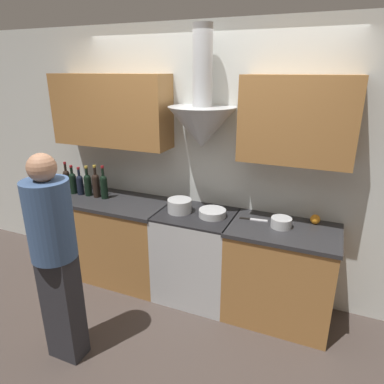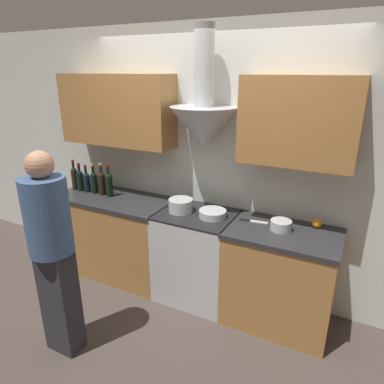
# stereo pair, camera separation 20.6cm
# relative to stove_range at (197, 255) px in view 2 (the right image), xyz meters

# --- Properties ---
(ground_plane) EXTENTS (12.00, 12.00, 0.00)m
(ground_plane) POSITION_rel_stove_range_xyz_m (0.00, -0.33, -0.45)
(ground_plane) COLOR #423833
(wall_back) EXTENTS (8.40, 0.61, 2.60)m
(wall_back) POSITION_rel_stove_range_xyz_m (-0.06, 0.27, 1.01)
(wall_back) COLOR silver
(wall_back) RESTS_ON ground_plane
(counter_left) EXTENTS (1.28, 0.62, 0.90)m
(counter_left) POSITION_rel_stove_range_xyz_m (-0.99, -0.00, -0.00)
(counter_left) COLOR #9E6B38
(counter_left) RESTS_ON ground_plane
(counter_right) EXTENTS (0.94, 0.62, 0.90)m
(counter_right) POSITION_rel_stove_range_xyz_m (0.82, -0.00, -0.00)
(counter_right) COLOR #9E6B38
(counter_right) RESTS_ON ground_plane
(stove_range) EXTENTS (0.72, 0.60, 0.90)m
(stove_range) POSITION_rel_stove_range_xyz_m (0.00, 0.00, 0.00)
(stove_range) COLOR #B7BABC
(stove_range) RESTS_ON ground_plane
(wine_bottle_0) EXTENTS (0.07, 0.07, 0.34)m
(wine_bottle_0) POSITION_rel_stove_range_xyz_m (-1.54, 0.00, 0.59)
(wine_bottle_0) COLOR black
(wine_bottle_0) RESTS_ON counter_left
(wine_bottle_1) EXTENTS (0.08, 0.08, 0.32)m
(wine_bottle_1) POSITION_rel_stove_range_xyz_m (-1.45, -0.00, 0.58)
(wine_bottle_1) COLOR black
(wine_bottle_1) RESTS_ON counter_left
(wine_bottle_2) EXTENTS (0.07, 0.07, 0.31)m
(wine_bottle_2) POSITION_rel_stove_range_xyz_m (-1.36, 0.00, 0.57)
(wine_bottle_2) COLOR black
(wine_bottle_2) RESTS_ON counter_left
(wine_bottle_3) EXTENTS (0.08, 0.08, 0.33)m
(wine_bottle_3) POSITION_rel_stove_range_xyz_m (-1.26, 0.01, 0.58)
(wine_bottle_3) COLOR black
(wine_bottle_3) RESTS_ON counter_left
(wine_bottle_4) EXTENTS (0.08, 0.08, 0.35)m
(wine_bottle_4) POSITION_rel_stove_range_xyz_m (-1.15, 0.01, 0.59)
(wine_bottle_4) COLOR black
(wine_bottle_4) RESTS_ON counter_left
(wine_bottle_5) EXTENTS (0.08, 0.08, 0.35)m
(wine_bottle_5) POSITION_rel_stove_range_xyz_m (-1.04, 0.00, 0.59)
(wine_bottle_5) COLOR black
(wine_bottle_5) RESTS_ON counter_left
(stock_pot) EXTENTS (0.23, 0.23, 0.13)m
(stock_pot) POSITION_rel_stove_range_xyz_m (-0.16, -0.02, 0.51)
(stock_pot) COLOR #B7BABC
(stock_pot) RESTS_ON stove_range
(mixing_bowl) EXTENTS (0.25, 0.25, 0.07)m
(mixing_bowl) POSITION_rel_stove_range_xyz_m (0.16, -0.00, 0.48)
(mixing_bowl) COLOR #B7BABC
(mixing_bowl) RESTS_ON stove_range
(orange_fruit) EXTENTS (0.09, 0.09, 0.09)m
(orange_fruit) POSITION_rel_stove_range_xyz_m (1.05, 0.20, 0.49)
(orange_fruit) COLOR orange
(orange_fruit) RESTS_ON counter_right
(saucepan) EXTENTS (0.18, 0.18, 0.09)m
(saucepan) POSITION_rel_stove_range_xyz_m (0.79, 0.01, 0.49)
(saucepan) COLOR #B7BABC
(saucepan) RESTS_ON counter_right
(chefs_knife) EXTENTS (0.25, 0.06, 0.01)m
(chefs_knife) POSITION_rel_stove_range_xyz_m (0.54, 0.07, 0.45)
(chefs_knife) COLOR silver
(chefs_knife) RESTS_ON counter_right
(person_foreground_left) EXTENTS (0.33, 0.33, 1.67)m
(person_foreground_left) POSITION_rel_stove_range_xyz_m (-0.65, -1.13, 0.47)
(person_foreground_left) COLOR #28282D
(person_foreground_left) RESTS_ON ground_plane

